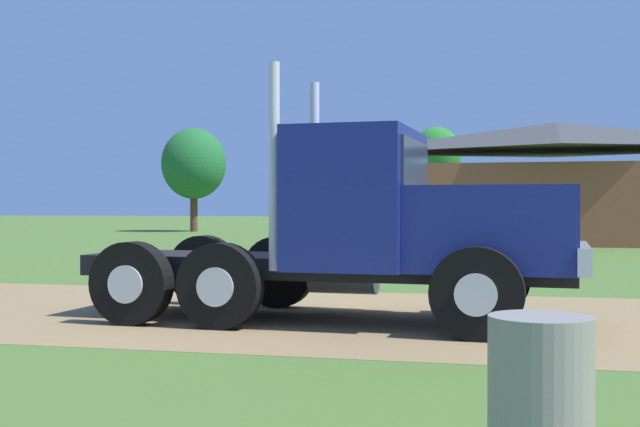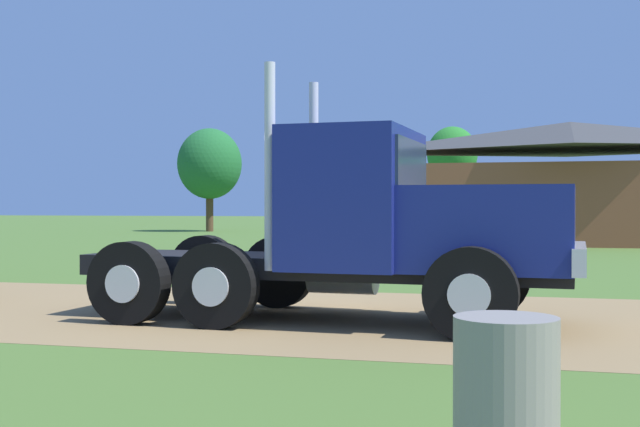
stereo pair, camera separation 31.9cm
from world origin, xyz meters
name	(u,v)px [view 2 (the right image)]	position (x,y,z in m)	size (l,w,h in m)	color
ground_plane	(314,315)	(0.00, 0.00, 0.00)	(200.00, 200.00, 0.00)	#4A6B2B
dirt_track	(314,315)	(0.00, 0.00, 0.00)	(120.00, 6.34, 0.01)	olive
truck_foreground_white	(377,231)	(1.00, -0.48, 1.22)	(6.81, 2.88, 3.38)	black
steel_barrel	(506,400)	(2.87, -6.53, 0.47)	(0.59, 0.59, 0.94)	gray
shed_building	(570,185)	(4.45, 23.36, 2.39)	(14.32, 6.41, 4.94)	brown
tree_left	(210,164)	(-15.70, 34.41, 4.02)	(3.83, 3.83, 6.15)	#513823
tree_mid	(452,155)	(-2.00, 41.41, 4.77)	(3.20, 3.20, 6.58)	#513823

